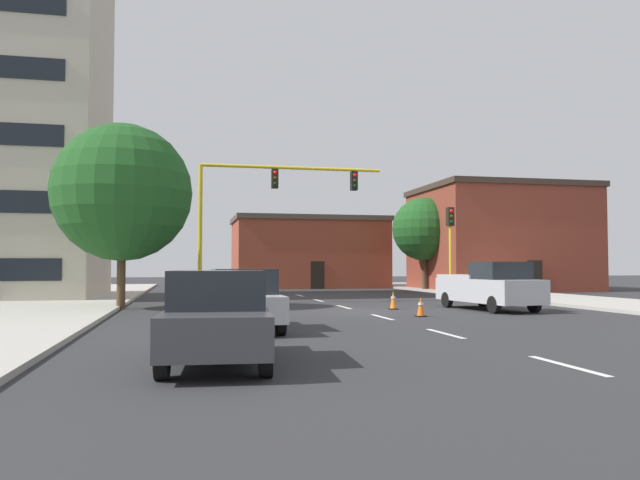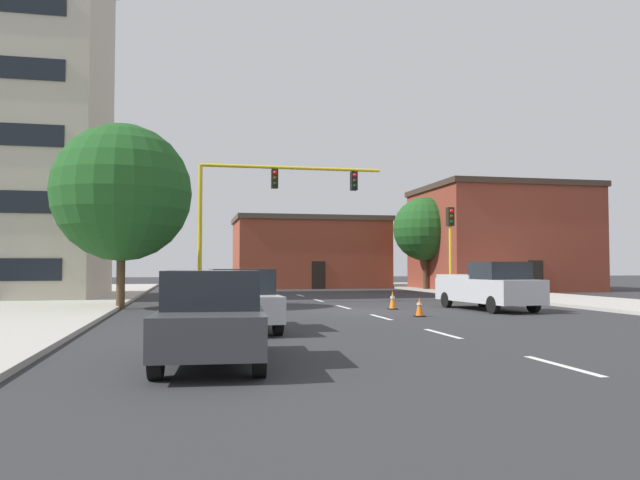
{
  "view_description": "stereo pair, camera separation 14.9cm",
  "coord_description": "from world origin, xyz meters",
  "px_view_note": "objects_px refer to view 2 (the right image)",
  "views": [
    {
      "loc": [
        -6.83,
        -24.23,
        1.82
      ],
      "look_at": [
        0.04,
        7.77,
        3.2
      ],
      "focal_mm": 34.83,
      "sensor_mm": 36.0,
      "label": 1
    },
    {
      "loc": [
        -6.68,
        -24.26,
        1.82
      ],
      "look_at": [
        0.04,
        7.77,
        3.2
      ],
      "focal_mm": 34.83,
      "sensor_mm": 36.0,
      "label": 2
    }
  ],
  "objects_px": {
    "tree_left_near": "(122,193)",
    "tree_right_far": "(425,229)",
    "traffic_light_pole_right": "(450,232)",
    "traffic_cone_roadside_b": "(393,300)",
    "traffic_signal_gantry": "(228,256)",
    "sedan_dark_gray_mid_left": "(212,316)",
    "traffic_cone_roadside_a": "(419,307)",
    "sedan_silver_near_left": "(241,299)",
    "pickup_truck_silver": "(488,286)"
  },
  "relations": [
    {
      "from": "tree_left_near",
      "to": "tree_right_far",
      "type": "relative_size",
      "value": 1.14
    },
    {
      "from": "traffic_light_pole_right",
      "to": "traffic_cone_roadside_b",
      "type": "relative_size",
      "value": 6.17
    },
    {
      "from": "traffic_cone_roadside_b",
      "to": "traffic_signal_gantry",
      "type": "bearing_deg",
      "value": 139.53
    },
    {
      "from": "sedan_dark_gray_mid_left",
      "to": "tree_right_far",
      "type": "bearing_deg",
      "value": 62.11
    },
    {
      "from": "traffic_cone_roadside_a",
      "to": "traffic_cone_roadside_b",
      "type": "height_order",
      "value": "traffic_cone_roadside_b"
    },
    {
      "from": "sedan_silver_near_left",
      "to": "tree_left_near",
      "type": "bearing_deg",
      "value": 113.88
    },
    {
      "from": "traffic_signal_gantry",
      "to": "traffic_light_pole_right",
      "type": "bearing_deg",
      "value": -6.24
    },
    {
      "from": "tree_right_far",
      "to": "sedan_silver_near_left",
      "type": "height_order",
      "value": "tree_right_far"
    },
    {
      "from": "traffic_light_pole_right",
      "to": "traffic_cone_roadside_a",
      "type": "distance_m",
      "value": 10.02
    },
    {
      "from": "pickup_truck_silver",
      "to": "traffic_cone_roadside_a",
      "type": "relative_size",
      "value": 7.8
    },
    {
      "from": "tree_left_near",
      "to": "pickup_truck_silver",
      "type": "distance_m",
      "value": 15.95
    },
    {
      "from": "traffic_light_pole_right",
      "to": "tree_left_near",
      "type": "xyz_separation_m",
      "value": [
        -15.8,
        -1.86,
        1.42
      ]
    },
    {
      "from": "traffic_light_pole_right",
      "to": "sedan_silver_near_left",
      "type": "height_order",
      "value": "traffic_light_pole_right"
    },
    {
      "from": "traffic_signal_gantry",
      "to": "traffic_light_pole_right",
      "type": "relative_size",
      "value": 2.08
    },
    {
      "from": "traffic_light_pole_right",
      "to": "traffic_cone_roadside_b",
      "type": "xyz_separation_m",
      "value": [
        -4.56,
        -4.39,
        -3.15
      ]
    },
    {
      "from": "traffic_cone_roadside_b",
      "to": "tree_left_near",
      "type": "bearing_deg",
      "value": 167.33
    },
    {
      "from": "pickup_truck_silver",
      "to": "tree_right_far",
      "type": "bearing_deg",
      "value": 75.93
    },
    {
      "from": "traffic_light_pole_right",
      "to": "sedan_silver_near_left",
      "type": "relative_size",
      "value": 1.06
    },
    {
      "from": "sedan_silver_near_left",
      "to": "sedan_dark_gray_mid_left",
      "type": "bearing_deg",
      "value": -99.62
    },
    {
      "from": "sedan_silver_near_left",
      "to": "sedan_dark_gray_mid_left",
      "type": "distance_m",
      "value": 6.05
    },
    {
      "from": "traffic_light_pole_right",
      "to": "tree_right_far",
      "type": "bearing_deg",
      "value": 73.62
    },
    {
      "from": "tree_left_near",
      "to": "sedan_silver_near_left",
      "type": "bearing_deg",
      "value": -66.12
    },
    {
      "from": "traffic_signal_gantry",
      "to": "sedan_dark_gray_mid_left",
      "type": "xyz_separation_m",
      "value": [
        -1.38,
        -18.74,
        -1.41
      ]
    },
    {
      "from": "traffic_light_pole_right",
      "to": "tree_left_near",
      "type": "bearing_deg",
      "value": -173.28
    },
    {
      "from": "traffic_light_pole_right",
      "to": "pickup_truck_silver",
      "type": "relative_size",
      "value": 0.86
    },
    {
      "from": "traffic_signal_gantry",
      "to": "traffic_cone_roadside_b",
      "type": "relative_size",
      "value": 12.84
    },
    {
      "from": "tree_right_far",
      "to": "traffic_cone_roadside_a",
      "type": "relative_size",
      "value": 9.69
    },
    {
      "from": "tree_left_near",
      "to": "traffic_signal_gantry",
      "type": "bearing_deg",
      "value": 33.4
    },
    {
      "from": "traffic_signal_gantry",
      "to": "tree_left_near",
      "type": "height_order",
      "value": "tree_left_near"
    },
    {
      "from": "tree_left_near",
      "to": "tree_right_far",
      "type": "height_order",
      "value": "tree_left_near"
    },
    {
      "from": "tree_right_far",
      "to": "sedan_silver_near_left",
      "type": "relative_size",
      "value": 1.52
    },
    {
      "from": "traffic_signal_gantry",
      "to": "traffic_light_pole_right",
      "type": "distance_m",
      "value": 11.26
    },
    {
      "from": "tree_left_near",
      "to": "traffic_cone_roadside_b",
      "type": "bearing_deg",
      "value": -12.67
    },
    {
      "from": "sedan_dark_gray_mid_left",
      "to": "tree_left_near",
      "type": "bearing_deg",
      "value": 101.85
    },
    {
      "from": "traffic_signal_gantry",
      "to": "tree_right_far",
      "type": "relative_size",
      "value": 1.45
    },
    {
      "from": "tree_left_near",
      "to": "tree_right_far",
      "type": "distance_m",
      "value": 25.24
    },
    {
      "from": "sedan_silver_near_left",
      "to": "traffic_cone_roadside_b",
      "type": "xyz_separation_m",
      "value": [
        6.94,
        7.18,
        -0.51
      ]
    },
    {
      "from": "traffic_cone_roadside_a",
      "to": "sedan_dark_gray_mid_left",
      "type": "bearing_deg",
      "value": -129.46
    },
    {
      "from": "tree_right_far",
      "to": "sedan_dark_gray_mid_left",
      "type": "distance_m",
      "value": 35.56
    },
    {
      "from": "pickup_truck_silver",
      "to": "traffic_cone_roadside_a",
      "type": "bearing_deg",
      "value": -147.38
    },
    {
      "from": "pickup_truck_silver",
      "to": "traffic_cone_roadside_a",
      "type": "xyz_separation_m",
      "value": [
        -4.01,
        -2.56,
        -0.63
      ]
    },
    {
      "from": "sedan_silver_near_left",
      "to": "traffic_cone_roadside_a",
      "type": "distance_m",
      "value": 7.5
    },
    {
      "from": "traffic_signal_gantry",
      "to": "sedan_dark_gray_mid_left",
      "type": "height_order",
      "value": "traffic_signal_gantry"
    },
    {
      "from": "traffic_light_pole_right",
      "to": "traffic_cone_roadside_b",
      "type": "bearing_deg",
      "value": -136.13
    },
    {
      "from": "traffic_signal_gantry",
      "to": "tree_right_far",
      "type": "distance_m",
      "value": 19.8
    },
    {
      "from": "sedan_dark_gray_mid_left",
      "to": "traffic_cone_roadside_b",
      "type": "bearing_deg",
      "value": 58.83
    },
    {
      "from": "sedan_dark_gray_mid_left",
      "to": "sedan_silver_near_left",
      "type": "bearing_deg",
      "value": 80.38
    },
    {
      "from": "sedan_silver_near_left",
      "to": "pickup_truck_silver",
      "type": "bearing_deg",
      "value": 29.07
    },
    {
      "from": "tree_right_far",
      "to": "pickup_truck_silver",
      "type": "relative_size",
      "value": 1.24
    },
    {
      "from": "pickup_truck_silver",
      "to": "traffic_cone_roadside_b",
      "type": "relative_size",
      "value": 7.13
    }
  ]
}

